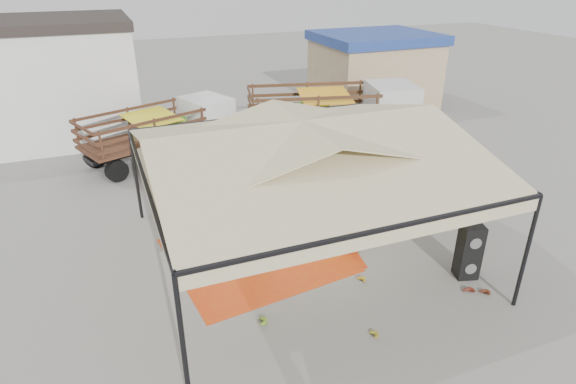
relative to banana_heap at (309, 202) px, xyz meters
name	(u,v)px	position (x,y,z in m)	size (l,w,h in m)	color
ground	(301,255)	(-1.07, -1.82, -0.66)	(90.00, 90.00, 0.00)	slate
canopy_tent	(302,147)	(-1.07, -1.82, 2.64)	(8.10, 8.10, 4.00)	black
building_tan	(374,70)	(8.93, 11.18, 1.41)	(6.30, 5.30, 4.10)	tan
tarp_left	(256,254)	(-2.28, -1.34, -0.66)	(4.58, 4.36, 0.01)	red
tarp_right	(287,240)	(-1.16, -0.95, -0.66)	(3.70, 3.88, 0.01)	#D04913
banana_heap	(309,202)	(0.00, 0.00, 0.00)	(6.18, 5.07, 1.32)	#56821B
hand_yellow_a	(360,279)	(-0.14, -3.61, -0.57)	(0.40, 0.33, 0.18)	#AE8922
hand_yellow_b	(372,334)	(-0.91, -5.52, -0.57)	(0.39, 0.32, 0.18)	#AD8622
hand_red_a	(484,292)	(2.51, -5.26, -0.57)	(0.39, 0.32, 0.18)	#5F2915
hand_red_b	(469,291)	(2.19, -5.07, -0.57)	(0.40, 0.33, 0.18)	maroon
hand_green	(259,320)	(-3.11, -4.16, -0.55)	(0.48, 0.39, 0.22)	#53861B
hanging_bunches	(327,166)	(-0.30, -1.75, 1.96)	(1.74, 0.24, 0.20)	#5E851B
speaker_stack	(469,251)	(2.63, -4.39, 0.11)	(0.67, 0.62, 1.54)	black
banana_leaves	(253,257)	(-2.40, -1.44, -0.66)	(0.96, 1.36, 3.70)	#387920
vendor	(266,166)	(-0.44, 2.97, 0.17)	(0.60, 0.40, 1.65)	gray
truck_left	(166,126)	(-3.34, 7.45, 0.70)	(6.77, 4.42, 2.20)	#4A2B18
truck_right	(339,108)	(4.37, 6.48, 0.93)	(7.91, 4.21, 2.58)	#52331B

